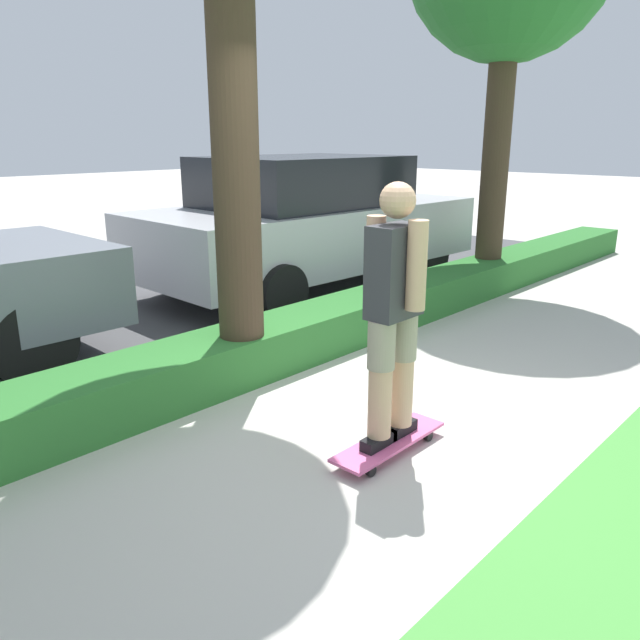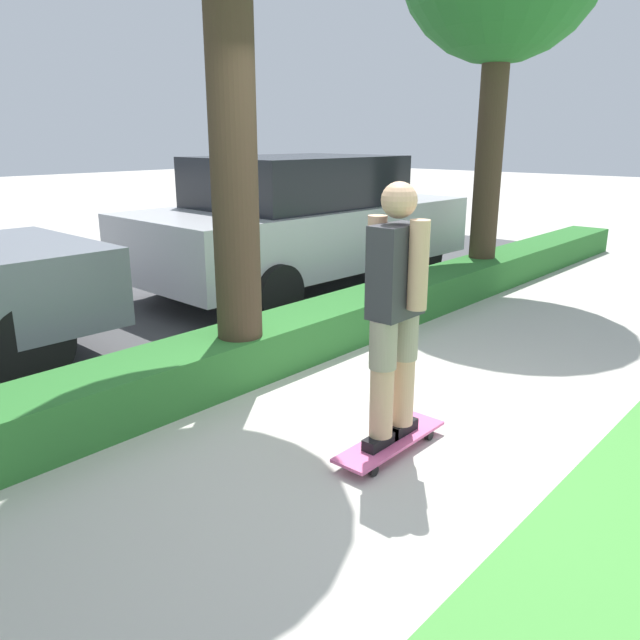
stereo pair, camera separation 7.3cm
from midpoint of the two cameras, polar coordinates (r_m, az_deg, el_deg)
The scene contains 6 objects.
ground_plane at distance 4.12m, azimuth 7.30°, elevation -10.96°, with size 60.00×60.00×0.00m, color #BCB7AD.
street_asphalt at distance 7.22m, azimuth -20.87°, elevation 0.21°, with size 16.19×5.00×0.01m.
hedge_row at distance 5.05m, azimuth -7.53°, elevation -3.32°, with size 16.19×0.60×0.38m.
skateboard at distance 3.96m, azimuth 6.88°, elevation -11.02°, with size 0.88×0.24×0.09m.
skater_person at distance 3.65m, azimuth 7.34°, elevation 0.90°, with size 0.48×0.40×1.57m.
parked_car_middle at distance 8.06m, azimuth -0.83°, elevation 8.99°, with size 4.64×2.14×1.65m.
Camera 1 is at (-2.99, -2.11, 1.89)m, focal length 35.00 mm.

